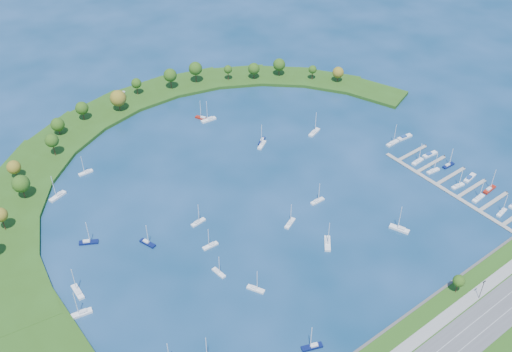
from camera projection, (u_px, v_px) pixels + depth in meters
ground at (254, 190)px, 307.30m from camera, size 700.00×700.00×0.00m
south_shoreline at (448, 348)px, 230.02m from camera, size 420.00×43.10×11.60m
breakwater at (129, 177)px, 314.79m from camera, size 286.74×247.64×2.00m
breakwater_trees at (144, 109)px, 350.79m from camera, size 239.96×94.40×14.64m
harbor_tower at (124, 95)px, 374.93m from camera, size 2.60×2.60×4.77m
dock_system at (456, 185)px, 310.07m from camera, size 24.28×82.00×1.60m
moored_boat_1 at (327, 243)px, 275.72m from camera, size 8.39×9.03×14.17m
moored_boat_2 at (262, 144)px, 338.36m from camera, size 8.51×6.49×12.53m
moored_boat_3 at (209, 119)px, 359.05m from camera, size 9.50×3.46×13.67m
moored_boat_4 at (81, 313)px, 243.58m from camera, size 9.64×4.35×13.69m
moored_boat_5 at (219, 272)px, 261.43m from camera, size 2.76×7.53×10.83m
moored_boat_6 at (202, 118)px, 360.56m from camera, size 5.87×8.64×12.45m
moored_boat_7 at (314, 132)px, 348.27m from camera, size 9.81×5.53×13.91m
moored_boat_8 at (58, 196)px, 302.46m from camera, size 9.83×5.46×13.93m
moored_boat_9 at (210, 245)px, 274.60m from camera, size 7.74×2.58×11.21m
moored_boat_10 at (317, 201)px, 299.58m from camera, size 7.83×2.40×11.42m
moored_boat_11 at (290, 223)px, 286.59m from camera, size 8.24×5.39×11.80m
moored_boat_12 at (147, 243)px, 275.93m from camera, size 4.82×8.59×12.17m
moored_boat_13 at (198, 222)px, 287.15m from camera, size 7.93×2.96×11.39m
moored_boat_14 at (78, 291)px, 252.63m from camera, size 2.98×9.41×13.68m
moored_boat_15 at (400, 228)px, 283.35m from camera, size 6.03×9.92×14.12m
moored_boat_16 at (256, 289)px, 254.00m from camera, size 5.63×8.04×11.63m
moored_boat_17 at (86, 172)px, 318.11m from camera, size 7.81×2.32×11.42m
moored_boat_19 at (262, 141)px, 341.36m from camera, size 7.95×6.65×12.00m
moored_boat_20 at (88, 242)px, 276.34m from camera, size 8.86×6.50×12.93m
moored_boat_21 at (312, 346)px, 230.91m from camera, size 8.80×5.31×12.51m
docked_boat_0 at (502, 212)px, 292.80m from camera, size 7.86×3.30×11.21m
docked_boat_2 at (478, 198)px, 301.23m from camera, size 8.63×2.98×12.46m
docked_boat_3 at (490, 189)px, 306.82m from camera, size 8.97×3.13×12.95m
docked_boat_4 at (458, 185)px, 309.13m from camera, size 7.97×3.11×11.41m
docked_boat_5 at (470, 178)px, 314.51m from camera, size 9.64×4.08×1.91m
docked_boat_6 at (433, 170)px, 319.22m from camera, size 8.14×3.13×11.66m
docked_boat_7 at (448, 165)px, 323.11m from camera, size 7.80×2.44×11.36m
docked_boat_8 at (418, 161)px, 325.83m from camera, size 8.36×2.86×12.08m
docked_boat_9 at (430, 154)px, 331.08m from camera, size 9.57×3.55×1.91m
docked_boat_10 at (393, 143)px, 339.67m from camera, size 8.71×2.59×12.74m
docked_boat_11 at (405, 137)px, 344.47m from camera, size 9.81×3.57×1.96m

